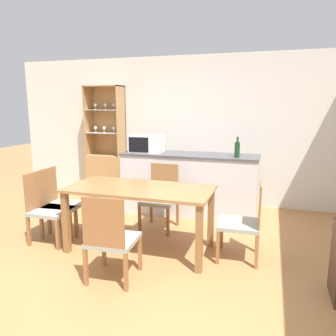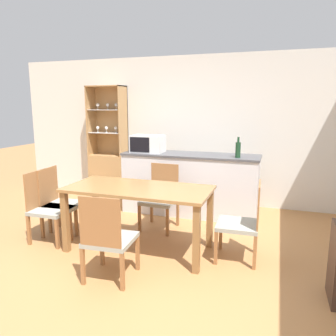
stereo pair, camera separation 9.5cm
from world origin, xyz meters
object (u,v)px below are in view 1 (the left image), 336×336
object	(u,v)px
dining_table	(140,196)
wine_bottle	(237,149)
dining_chair_side_left_near	(48,208)
microwave	(147,144)
dining_chair_head_near	(111,239)
display_cabinet	(107,165)
dining_chair_side_left_far	(60,203)
dining_chair_head_far	(160,198)
dining_chair_side_right_far	(244,222)

from	to	relation	value
dining_table	wine_bottle	distance (m)	1.72
dining_chair_side_left_near	microwave	distance (m)	1.86
wine_bottle	dining_chair_head_near	bearing A→B (deg)	-114.84
display_cabinet	dining_chair_side_left_near	bearing A→B (deg)	-81.91
dining_chair_side_left_far	dining_chair_side_left_near	bearing A→B (deg)	-4.56
dining_chair_head_near	dining_chair_side_left_near	xyz separation A→B (m)	(-1.20, 0.63, 0.00)
dining_chair_side_left_near	dining_chair_side_left_far	distance (m)	0.24
display_cabinet	dining_chair_head_far	size ratio (longest dim) A/B	2.30
dining_chair_side_left_far	dining_chair_head_near	bearing A→B (deg)	49.77
dining_chair_head_near	dining_chair_side_left_near	bearing A→B (deg)	148.72
dining_chair_head_near	dining_chair_side_right_far	xyz separation A→B (m)	(1.19, 0.87, 0.00)
dining_chair_side_right_far	wine_bottle	xyz separation A→B (m)	(-0.22, 1.23, 0.65)
dining_chair_side_left_far	microwave	bearing A→B (deg)	146.90
dining_chair_side_right_far	dining_chair_side_left_far	bearing A→B (deg)	87.82
dining_chair_side_left_far	wine_bottle	xyz separation A→B (m)	(2.17, 1.24, 0.65)
dining_chair_head_far	microwave	size ratio (longest dim) A/B	1.74
dining_chair_head_far	wine_bottle	bearing A→B (deg)	-145.58
wine_bottle	dining_chair_side_right_far	bearing A→B (deg)	-79.86
dining_chair_side_right_far	display_cabinet	bearing A→B (deg)	52.64
dining_table	dining_chair_head_near	distance (m)	0.78
display_cabinet	dining_chair_head_near	world-z (taller)	display_cabinet
microwave	dining_chair_head_near	bearing A→B (deg)	-77.86
dining_table	dining_chair_head_near	world-z (taller)	dining_chair_head_near
dining_chair_side_left_far	dining_chair_head_far	xyz separation A→B (m)	(1.20, 0.63, 0.00)
dining_chair_side_right_far	dining_table	bearing A→B (deg)	93.50
dining_table	dining_chair_side_left_near	world-z (taller)	dining_chair_side_left_near
dining_chair_side_left_far	microwave	distance (m)	1.66
dining_chair_side_right_far	dining_chair_head_far	xyz separation A→B (m)	(-1.20, 0.63, 0.00)
dining_chair_side_left_far	dining_table	bearing A→B (deg)	79.94
display_cabinet	dining_chair_side_left_near	distance (m)	2.16
dining_chair_head_far	microwave	bearing A→B (deg)	-53.80
dining_table	dining_chair_head_far	world-z (taller)	dining_chair_head_far
display_cabinet	dining_chair_head_far	bearing A→B (deg)	-40.12
display_cabinet	dining_chair_side_left_far	world-z (taller)	display_cabinet
dining_chair_head_near	dining_chair_side_left_near	distance (m)	1.35
display_cabinet	dining_chair_side_right_far	world-z (taller)	display_cabinet
dining_table	dining_chair_head_far	distance (m)	0.78
dining_table	dining_chair_side_left_near	size ratio (longest dim) A/B	1.90
microwave	wine_bottle	xyz separation A→B (m)	(1.45, -0.10, -0.02)
dining_chair_head_near	dining_chair_side_left_far	world-z (taller)	same
dining_chair_head_near	wine_bottle	distance (m)	2.41
dining_chair_side_right_far	wine_bottle	size ratio (longest dim) A/B	2.98
dining_chair_side_right_far	dining_chair_head_far	world-z (taller)	same
dining_chair_side_left_near	dining_chair_head_near	bearing A→B (deg)	61.21
dining_table	dining_chair_side_left_far	size ratio (longest dim) A/B	1.90
dining_chair_side_left_near	dining_table	bearing A→B (deg)	94.51
display_cabinet	microwave	world-z (taller)	display_cabinet
dining_chair_head_near	dining_chair_side_left_far	xyz separation A→B (m)	(-1.20, 0.86, 0.00)
dining_chair_side_right_far	microwave	size ratio (longest dim) A/B	1.74
display_cabinet	dining_chair_side_right_far	distance (m)	3.30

